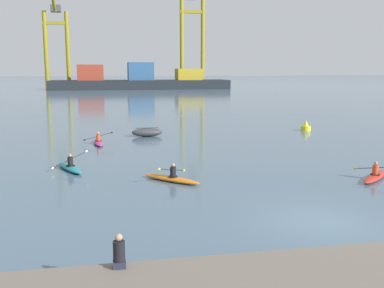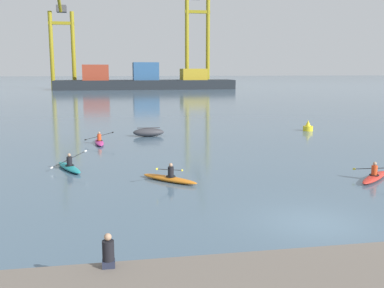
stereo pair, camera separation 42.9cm
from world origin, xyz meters
TOP-DOWN VIEW (x-y plane):
  - ground_plane at (0.00, 0.00)m, footprint 800.00×800.00m
  - container_barge at (2.13, 115.66)m, footprint 51.10×9.77m
  - gantry_crane_west at (-21.22, 123.46)m, footprint 7.42×18.71m
  - gantry_crane_west_mid at (19.15, 122.78)m, footprint 7.75×15.51m
  - capsized_dinghy at (-4.29, 22.77)m, footprint 2.61×1.12m
  - channel_buoy at (10.51, 23.65)m, footprint 0.90×0.90m
  - kayak_magenta at (-8.30, 19.57)m, footprint 2.24×3.44m
  - kayak_orange at (-4.51, 7.15)m, footprint 2.81×2.84m
  - kayak_teal at (-9.75, 10.79)m, footprint 2.01×3.36m
  - kayak_red at (5.90, 5.62)m, footprint 2.95×2.70m
  - seated_onlooker at (-7.46, -3.81)m, footprint 0.32×0.30m

SIDE VIEW (x-z plane):
  - ground_plane at x=0.00m, z-range 0.00..0.00m
  - kayak_magenta at x=-8.30m, z-range -0.30..0.65m
  - kayak_orange at x=-4.51m, z-range -0.30..0.65m
  - kayak_teal at x=-9.75m, z-range -0.36..0.71m
  - kayak_red at x=5.90m, z-range -0.30..0.65m
  - capsized_dinghy at x=-4.29m, z-range -0.03..0.73m
  - channel_buoy at x=10.51m, z-range -0.14..0.86m
  - seated_onlooker at x=-7.46m, z-range 0.60..1.49m
  - container_barge at x=2.13m, z-range -1.40..6.27m
  - gantry_crane_west at x=-21.22m, z-range -0.67..32.54m
  - gantry_crane_west_mid at x=19.15m, z-range -0.03..35.88m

